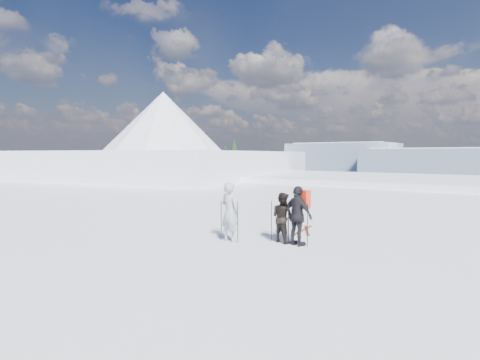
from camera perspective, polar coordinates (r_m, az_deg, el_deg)
The scene contains 8 objects.
lake_basin at distance 38.89m, azimuth 25.87°, elevation -10.08°, with size 820.00×820.00×71.62m.
near_ridge at distance 49.12m, azimuth -6.49°, elevation -3.25°, with size 31.37×35.68×25.62m.
skier_grey at distance 11.55m, azimuth -1.58°, elevation -4.86°, with size 0.67×0.44×1.82m, color #969AA4.
skier_dark at distance 11.50m, azimuth 6.51°, elevation -5.68°, with size 0.74×0.58×1.52m, color black.
skier_pack at distance 11.11m, azimuth 8.80°, elevation -5.43°, with size 1.03×0.43×1.76m, color black.
backpack at distance 11.17m, azimuth 9.72°, elevation 0.55°, with size 0.38×0.21×0.54m, color red.
ski_poles at distance 11.33m, azimuth 4.37°, elevation -6.57°, with size 2.62×0.83×1.29m.
skis_loose at distance 13.42m, azimuth 9.88°, elevation -7.56°, with size 0.87×1.70×0.03m.
Camera 1 is at (5.46, -7.39, 2.69)m, focal length 28.00 mm.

